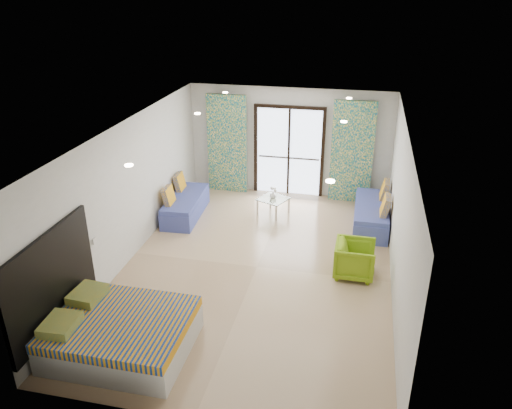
% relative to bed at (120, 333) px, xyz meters
% --- Properties ---
extents(floor, '(5.00, 7.50, 0.01)m').
position_rel_bed_xyz_m(floor, '(1.48, 2.70, -0.29)').
color(floor, tan).
rests_on(floor, ground).
extents(ceiling, '(5.00, 7.50, 0.01)m').
position_rel_bed_xyz_m(ceiling, '(1.48, 2.70, 2.41)').
color(ceiling, silver).
rests_on(ceiling, ground).
extents(wall_back, '(5.00, 0.01, 2.70)m').
position_rel_bed_xyz_m(wall_back, '(1.48, 6.45, 1.06)').
color(wall_back, silver).
rests_on(wall_back, ground).
extents(wall_front, '(5.00, 0.01, 2.70)m').
position_rel_bed_xyz_m(wall_front, '(1.48, -1.05, 1.06)').
color(wall_front, silver).
rests_on(wall_front, ground).
extents(wall_left, '(0.01, 7.50, 2.70)m').
position_rel_bed_xyz_m(wall_left, '(-1.02, 2.70, 1.06)').
color(wall_left, silver).
rests_on(wall_left, ground).
extents(wall_right, '(0.01, 7.50, 2.70)m').
position_rel_bed_xyz_m(wall_right, '(3.98, 2.70, 1.06)').
color(wall_right, silver).
rests_on(wall_right, ground).
extents(balcony_door, '(1.76, 0.08, 2.28)m').
position_rel_bed_xyz_m(balcony_door, '(1.48, 6.42, 0.97)').
color(balcony_door, black).
rests_on(balcony_door, floor).
extents(balcony_rail, '(1.52, 0.03, 0.04)m').
position_rel_bed_xyz_m(balcony_rail, '(1.48, 6.43, 0.66)').
color(balcony_rail, '#595451').
rests_on(balcony_rail, balcony_door).
extents(curtain_left, '(1.00, 0.10, 2.50)m').
position_rel_bed_xyz_m(curtain_left, '(-0.07, 6.27, 0.96)').
color(curtain_left, white).
rests_on(curtain_left, floor).
extents(curtain_right, '(1.00, 0.10, 2.50)m').
position_rel_bed_xyz_m(curtain_right, '(3.03, 6.27, 0.96)').
color(curtain_right, white).
rests_on(curtain_right, floor).
extents(downlight_a, '(0.12, 0.12, 0.02)m').
position_rel_bed_xyz_m(downlight_a, '(0.08, 0.70, 2.38)').
color(downlight_a, '#FFE0B2').
rests_on(downlight_a, ceiling).
extents(downlight_b, '(0.12, 0.12, 0.02)m').
position_rel_bed_xyz_m(downlight_b, '(2.88, 0.70, 2.38)').
color(downlight_b, '#FFE0B2').
rests_on(downlight_b, ceiling).
extents(downlight_c, '(0.12, 0.12, 0.02)m').
position_rel_bed_xyz_m(downlight_c, '(0.08, 3.70, 2.38)').
color(downlight_c, '#FFE0B2').
rests_on(downlight_c, ceiling).
extents(downlight_d, '(0.12, 0.12, 0.02)m').
position_rel_bed_xyz_m(downlight_d, '(2.88, 3.70, 2.38)').
color(downlight_d, '#FFE0B2').
rests_on(downlight_d, ceiling).
extents(downlight_e, '(0.12, 0.12, 0.02)m').
position_rel_bed_xyz_m(downlight_e, '(0.08, 5.70, 2.38)').
color(downlight_e, '#FFE0B2').
rests_on(downlight_e, ceiling).
extents(downlight_f, '(0.12, 0.12, 0.02)m').
position_rel_bed_xyz_m(downlight_f, '(2.88, 5.70, 2.38)').
color(downlight_f, '#FFE0B2').
rests_on(downlight_f, ceiling).
extents(headboard, '(0.06, 2.10, 1.50)m').
position_rel_bed_xyz_m(headboard, '(-0.98, -0.00, 0.76)').
color(headboard, black).
rests_on(headboard, floor).
extents(switch_plate, '(0.02, 0.10, 0.10)m').
position_rel_bed_xyz_m(switch_plate, '(-0.99, 1.25, 0.76)').
color(switch_plate, silver).
rests_on(switch_plate, wall_left).
extents(bed, '(1.98, 1.62, 0.68)m').
position_rel_bed_xyz_m(bed, '(0.00, 0.00, 0.00)').
color(bed, silver).
rests_on(bed, floor).
extents(daybed_left, '(0.79, 1.81, 0.87)m').
position_rel_bed_xyz_m(daybed_left, '(-0.64, 4.56, -0.01)').
color(daybed_left, '#424D9E').
rests_on(daybed_left, floor).
extents(daybed_right, '(0.74, 1.88, 0.93)m').
position_rel_bed_xyz_m(daybed_right, '(3.59, 4.96, 0.00)').
color(daybed_right, '#424D9E').
rests_on(daybed_right, floor).
extents(coffee_table, '(0.80, 0.80, 0.70)m').
position_rel_bed_xyz_m(coffee_table, '(1.34, 5.09, 0.07)').
color(coffee_table, silver).
rests_on(coffee_table, floor).
extents(vase, '(0.19, 0.20, 0.16)m').
position_rel_bed_xyz_m(vase, '(1.33, 5.09, 0.19)').
color(vase, white).
rests_on(vase, coffee_table).
extents(armchair, '(0.68, 0.72, 0.74)m').
position_rel_bed_xyz_m(armchair, '(3.30, 2.82, 0.08)').
color(armchair, '#7BA415').
rests_on(armchair, floor).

